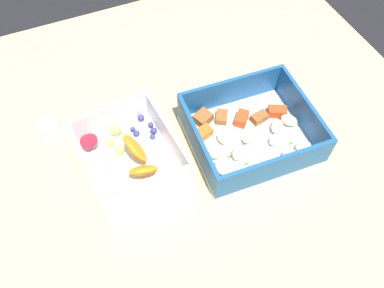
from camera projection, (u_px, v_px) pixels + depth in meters
table_surface at (200, 154)px, 60.84cm from camera, size 80.00×80.00×2.00cm
pasta_container at (250, 133)px, 59.70cm from camera, size 19.27×17.27×6.01cm
fruit_bowl at (128, 156)px, 57.01cm from camera, size 14.62×16.68×5.82cm
paper_cup_liner at (50, 127)px, 61.53cm from camera, size 3.38×3.38×1.75cm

